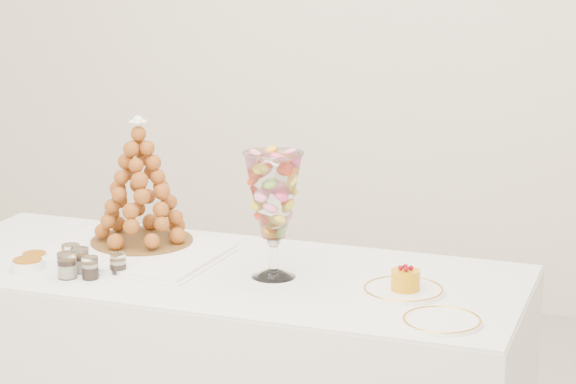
% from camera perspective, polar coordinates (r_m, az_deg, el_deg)
% --- Properties ---
extents(buffet_table, '(1.90, 0.81, 0.71)m').
position_cam_1_polar(buffet_table, '(3.58, -3.51, -9.38)').
color(buffet_table, white).
rests_on(buffet_table, ground).
extents(lace_tray, '(0.59, 0.47, 0.02)m').
position_cam_1_polar(lace_tray, '(3.61, -7.94, -3.06)').
color(lace_tray, white).
rests_on(lace_tray, buffet_table).
extents(macaron_vase, '(0.17, 0.17, 0.38)m').
position_cam_1_polar(macaron_vase, '(3.31, -0.75, -0.25)').
color(macaron_vase, white).
rests_on(macaron_vase, buffet_table).
extents(cake_plate, '(0.24, 0.24, 0.01)m').
position_cam_1_polar(cake_plate, '(3.25, 5.88, -4.99)').
color(cake_plate, white).
rests_on(cake_plate, buffet_table).
extents(spare_plate, '(0.22, 0.22, 0.01)m').
position_cam_1_polar(spare_plate, '(3.03, 7.82, -6.51)').
color(spare_plate, white).
rests_on(spare_plate, buffet_table).
extents(verrine_a, '(0.07, 0.07, 0.07)m').
position_cam_1_polar(verrine_a, '(3.51, -10.97, -3.23)').
color(verrine_a, white).
rests_on(verrine_a, buffet_table).
extents(verrine_b, '(0.07, 0.07, 0.07)m').
position_cam_1_polar(verrine_b, '(3.46, -10.53, -3.42)').
color(verrine_b, white).
rests_on(verrine_b, buffet_table).
extents(verrine_c, '(0.06, 0.06, 0.07)m').
position_cam_1_polar(verrine_c, '(3.42, -8.63, -3.65)').
color(verrine_c, white).
rests_on(verrine_c, buffet_table).
extents(verrine_d, '(0.06, 0.06, 0.08)m').
position_cam_1_polar(verrine_d, '(3.41, -11.16, -3.68)').
color(verrine_d, white).
rests_on(verrine_d, buffet_table).
extents(verrine_e, '(0.06, 0.06, 0.07)m').
position_cam_1_polar(verrine_e, '(3.40, -10.02, -3.81)').
color(verrine_e, white).
rests_on(verrine_e, buffet_table).
extents(ramekin_back, '(0.08, 0.08, 0.03)m').
position_cam_1_polar(ramekin_back, '(3.60, -12.75, -3.28)').
color(ramekin_back, white).
rests_on(ramekin_back, buffet_table).
extents(ramekin_front, '(0.10, 0.10, 0.03)m').
position_cam_1_polar(ramekin_front, '(3.52, -13.09, -3.64)').
color(ramekin_front, white).
rests_on(ramekin_front, buffet_table).
extents(croquembouche, '(0.33, 0.33, 0.41)m').
position_cam_1_polar(croquembouche, '(3.64, -7.53, 0.54)').
color(croquembouche, brown).
rests_on(croquembouche, lace_tray).
extents(mousse_cake, '(0.08, 0.08, 0.07)m').
position_cam_1_polar(mousse_cake, '(3.23, 5.98, -4.44)').
color(mousse_cake, orange).
rests_on(mousse_cake, cake_plate).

